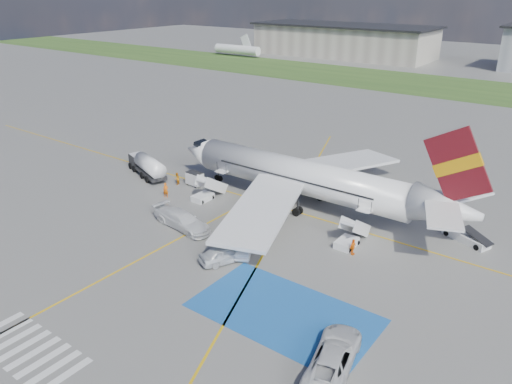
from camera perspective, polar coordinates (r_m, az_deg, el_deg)
ground at (r=47.07m, az=-4.29°, el=-6.95°), size 400.00×400.00×0.00m
grass_strip at (r=130.63m, az=24.45°, el=10.49°), size 400.00×30.00×0.01m
taxiway_line_main at (r=55.63m, az=3.78°, el=-2.03°), size 120.00×0.20×0.01m
taxiway_line_cross at (r=44.71m, az=-17.81°, el=-9.84°), size 0.20×60.00×0.01m
taxiway_line_diag at (r=55.63m, az=3.78°, el=-2.03°), size 20.71×56.45×0.01m
staging_box at (r=39.29m, az=3.22°, el=-13.59°), size 14.00×8.00×0.01m
crosswalk at (r=39.21m, az=-24.59°, el=-16.08°), size 9.00×4.00×0.01m
terminal_west at (r=181.34m, az=9.91°, el=16.64°), size 60.00×22.00×10.00m
airliner at (r=55.17m, az=6.31°, el=1.49°), size 36.81×32.95×11.92m
airstairs_fwd at (r=58.33m, az=-5.83°, el=-0.23°), size 1.90×5.20×3.60m
airstairs_aft at (r=48.88m, az=10.56°, el=-5.28°), size 1.90×5.20×3.60m
fuel_tanker at (r=66.45m, az=-12.32°, el=2.78°), size 8.38×4.86×2.78m
gpu_cart at (r=62.41m, az=-7.03°, el=1.45°), size 2.18×1.50×1.74m
belt_loader at (r=52.94m, az=22.91°, el=-4.83°), size 5.10×3.26×1.49m
car_silver_a at (r=45.27m, az=-3.61°, el=-7.07°), size 3.68×5.01×1.59m
car_silver_b at (r=46.56m, az=-1.37°, el=-6.27°), size 3.31×4.35×1.37m
van_white_a at (r=34.38m, az=8.86°, el=-17.81°), size 3.85×6.10×2.12m
van_white_b at (r=51.74m, az=-8.48°, el=-2.87°), size 6.00×3.12×2.24m
crew_fwd at (r=59.38m, az=-10.28°, el=0.21°), size 0.77×0.68×1.77m
crew_nose at (r=62.96m, az=-9.03°, el=1.52°), size 0.78×0.89×1.57m
crew_aft at (r=47.16m, az=11.02°, el=-6.19°), size 0.45×0.95×1.57m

